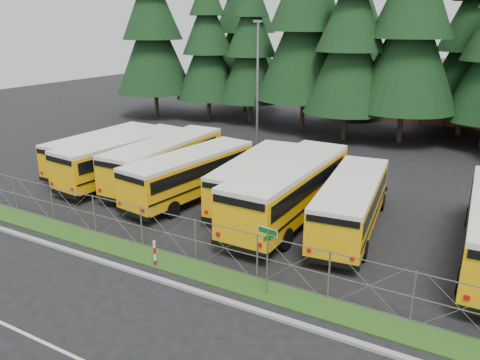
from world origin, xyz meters
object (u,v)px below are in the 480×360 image
street_sign (268,247)px  striped_bollard (155,254)px  bus_2 (169,162)px  bus_1 (129,159)px  bus_0 (106,151)px  bus_3 (195,175)px  bus_6 (352,205)px  light_standard (258,81)px  bus_5 (292,191)px  bus_4 (259,179)px

street_sign → striped_bollard: 5.35m
bus_2 → bus_1: bearing=-166.7°
bus_0 → striped_bollard: 15.16m
bus_3 → street_sign: bearing=-34.1°
bus_2 → bus_3: bus_2 is taller
bus_2 → bus_6: (12.34, -1.35, -0.11)m
bus_3 → bus_6: bus_3 is taller
bus_0 → bus_6: (18.10, -1.61, 0.03)m
bus_2 → bus_6: size_ratio=1.08×
bus_0 → light_standard: light_standard is taller
bus_2 → bus_3: bearing=-24.6°
bus_1 → light_standard: 12.87m
striped_bollard → light_standard: size_ratio=0.12×
bus_0 → bus_3: bearing=-9.1°
bus_0 → bus_2: size_ratio=0.90×
bus_5 → street_sign: 7.64m
striped_bollard → bus_3: bearing=112.7°
bus_1 → bus_4: (9.22, 0.71, -0.11)m
bus_3 → bus_5: bus_5 is taller
bus_3 → striped_bollard: size_ratio=8.87×
bus_5 → bus_6: bearing=3.1°
bus_3 → bus_6: bearing=7.2°
bus_4 → bus_5: bus_5 is taller
bus_2 → bus_4: size_ratio=1.10×
striped_bollard → bus_1: bearing=136.7°
bus_6 → light_standard: 17.52m
bus_2 → bus_3: (2.88, -1.28, -0.08)m
bus_6 → light_standard: light_standard is taller
bus_2 → striped_bollard: bearing=-56.7°
bus_5 → street_sign: bus_5 is taller
bus_3 → light_standard: size_ratio=1.05×
bus_0 → bus_5: 15.01m
bus_4 → street_sign: (4.86, -8.79, 0.69)m
bus_1 → striped_bollard: bearing=-37.8°
bus_0 → bus_1: bearing=-16.9°
bus_4 → bus_5: bearing=-33.0°
bus_3 → striped_bollard: bearing=-59.7°
bus_3 → bus_6: (9.47, -0.07, -0.03)m
bus_3 → bus_1: bearing=-178.1°
bus_5 → bus_2: bearing=172.0°
bus_4 → bus_2: bearing=175.4°
street_sign → striped_bollard: (-5.14, -0.32, -1.43)m
bus_0 → bus_4: (12.18, -0.25, 0.01)m
bus_5 → light_standard: light_standard is taller
bus_5 → street_sign: bearing=-72.7°
bus_4 → striped_bollard: size_ratio=8.56×
bus_1 → bus_3: 5.70m
bus_3 → bus_4: bus_3 is taller
bus_1 → striped_bollard: bus_1 is taller
bus_3 → bus_0: bearing=177.6°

